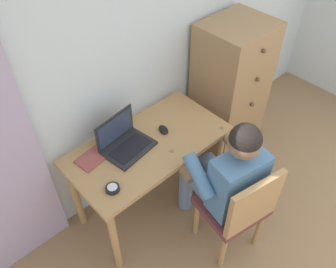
{
  "coord_description": "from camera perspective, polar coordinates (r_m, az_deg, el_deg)",
  "views": [
    {
      "loc": [
        -1.46,
        0.47,
        2.49
      ],
      "look_at": [
        -0.3,
        1.72,
        0.84
      ],
      "focal_mm": 36.87,
      "sensor_mm": 36.0,
      "label": 1
    }
  ],
  "objects": [
    {
      "name": "wall_back",
      "position": [
        2.59,
        -2.26,
        15.32
      ],
      "size": [
        4.8,
        0.05,
        2.5
      ],
      "primitive_type": "cube",
      "color": "silver",
      "rests_on": "ground_plane"
    },
    {
      "name": "desk",
      "position": [
        2.54,
        -3.19,
        -3.36
      ],
      "size": [
        1.17,
        0.61,
        0.74
      ],
      "color": "tan",
      "rests_on": "ground_plane"
    },
    {
      "name": "dresser",
      "position": [
        3.12,
        10.12,
        6.96
      ],
      "size": [
        0.56,
        0.51,
        1.28
      ],
      "color": "#9E754C",
      "rests_on": "ground_plane"
    },
    {
      "name": "chair",
      "position": [
        2.46,
        11.63,
        -11.9
      ],
      "size": [
        0.48,
        0.47,
        0.88
      ],
      "color": "brown",
      "rests_on": "ground_plane"
    },
    {
      "name": "person_seated",
      "position": [
        2.38,
        9.33,
        -6.51
      ],
      "size": [
        0.6,
        0.63,
        1.2
      ],
      "color": "#6B84AD",
      "rests_on": "ground_plane"
    },
    {
      "name": "laptop",
      "position": [
        2.42,
        -7.23,
        -1.21
      ],
      "size": [
        0.37,
        0.3,
        0.24
      ],
      "color": "#232326",
      "rests_on": "desk"
    },
    {
      "name": "computer_mouse",
      "position": [
        2.54,
        -0.74,
        0.72
      ],
      "size": [
        0.08,
        0.11,
        0.03
      ],
      "primitive_type": "ellipsoid",
      "rotation": [
        0.0,
        0.0,
        -0.27
      ],
      "color": "black",
      "rests_on": "desk"
    },
    {
      "name": "desk_clock",
      "position": [
        2.21,
        -9.15,
        -8.87
      ],
      "size": [
        0.09,
        0.09,
        0.03
      ],
      "color": "black",
      "rests_on": "desk"
    },
    {
      "name": "notebook_pad",
      "position": [
        2.41,
        -12.39,
        -3.94
      ],
      "size": [
        0.23,
        0.18,
        0.01
      ],
      "primitive_type": "cube",
      "rotation": [
        0.0,
        0.0,
        0.15
      ],
      "color": "#994742",
      "rests_on": "desk"
    }
  ]
}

